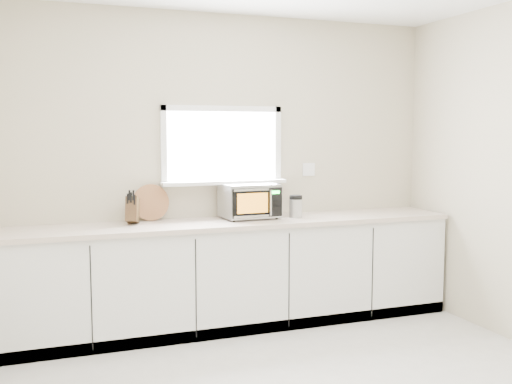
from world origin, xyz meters
name	(u,v)px	position (x,y,z in m)	size (l,w,h in m)	color
back_wall	(222,167)	(0.00, 2.00, 1.36)	(4.00, 0.17, 2.70)	#BCB395
cabinets	(232,276)	(0.00, 1.70, 0.44)	(3.92, 0.60, 0.88)	silver
countertop	(233,223)	(0.00, 1.69, 0.90)	(3.92, 0.64, 0.04)	beige
microwave	(250,200)	(0.18, 1.77, 1.08)	(0.49, 0.40, 0.30)	black
knife_block	(132,209)	(-0.83, 1.79, 1.04)	(0.15, 0.22, 0.28)	#463219
cutting_board	(151,202)	(-0.65, 1.94, 1.07)	(0.31, 0.31, 0.02)	#915B38
coffee_grinder	(296,206)	(0.58, 1.67, 1.02)	(0.15, 0.15, 0.20)	#AEB0B5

